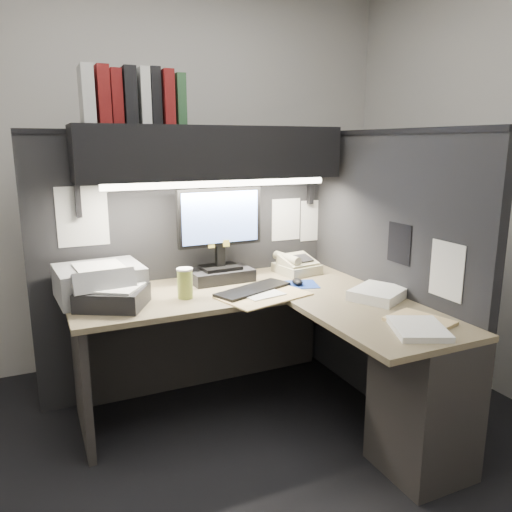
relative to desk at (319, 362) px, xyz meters
name	(u,v)px	position (x,y,z in m)	size (l,w,h in m)	color
floor	(244,458)	(-0.43, 0.00, -0.44)	(3.50, 3.50, 0.00)	black
wall_back	(160,172)	(-0.43, 1.50, 0.91)	(3.50, 0.04, 2.70)	beige
partition_back	(190,264)	(-0.40, 0.93, 0.36)	(1.90, 0.06, 1.60)	black
partition_right	(386,276)	(0.55, 0.18, 0.36)	(0.06, 1.50, 1.60)	black
desk	(319,362)	(0.00, 0.00, 0.00)	(1.70, 1.53, 0.73)	#7C6C4F
overhead_shelf	(211,153)	(-0.30, 0.75, 1.06)	(1.55, 0.34, 0.30)	black
task_light_tube	(220,184)	(-0.30, 0.61, 0.89)	(0.04, 0.04, 1.32)	white
monitor	(220,245)	(-0.27, 0.72, 0.51)	(0.53, 0.25, 0.57)	black
keyboard	(253,290)	(-0.18, 0.42, 0.30)	(0.47, 0.16, 0.02)	black
mousepad	(300,284)	(0.13, 0.44, 0.29)	(0.20, 0.18, 0.00)	navy
mouse	(297,282)	(0.11, 0.44, 0.31)	(0.06, 0.10, 0.04)	black
telephone	(297,266)	(0.25, 0.69, 0.34)	(0.24, 0.25, 0.10)	#B0AA87
coffee_cup	(185,284)	(-0.57, 0.48, 0.37)	(0.08, 0.08, 0.16)	#C0BB4C
printer	(100,282)	(-0.98, 0.68, 0.38)	(0.44, 0.37, 0.18)	#939599
notebook_stack	(113,298)	(-0.95, 0.49, 0.34)	(0.32, 0.27, 0.10)	black
open_folder	(264,296)	(-0.17, 0.32, 0.29)	(0.47, 0.31, 0.01)	tan
paper_stack_a	(378,294)	(0.38, 0.03, 0.31)	(0.29, 0.24, 0.06)	white
paper_stack_b	(419,329)	(0.24, -0.44, 0.30)	(0.22, 0.28, 0.03)	white
manila_stack	(420,321)	(0.32, -0.35, 0.29)	(0.22, 0.27, 0.02)	tan
binder_row	(132,97)	(-0.74, 0.75, 1.35)	(0.53, 0.25, 0.30)	silver
pinned_papers	(271,230)	(0.00, 0.56, 0.61)	(1.76, 1.31, 0.51)	white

